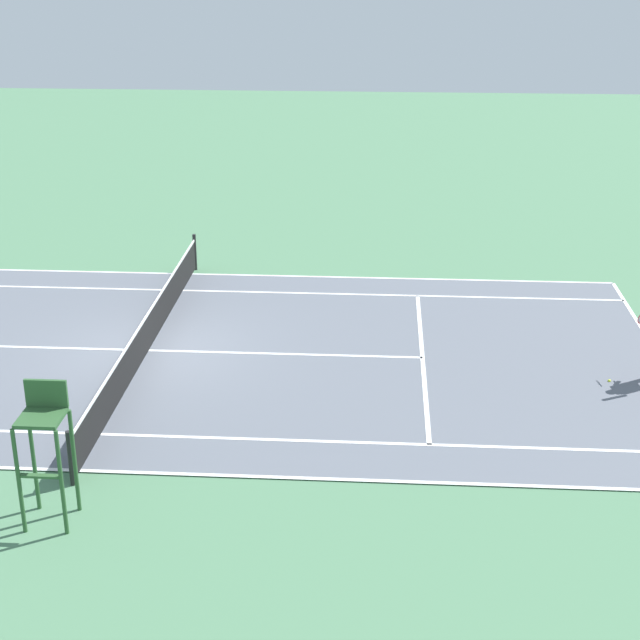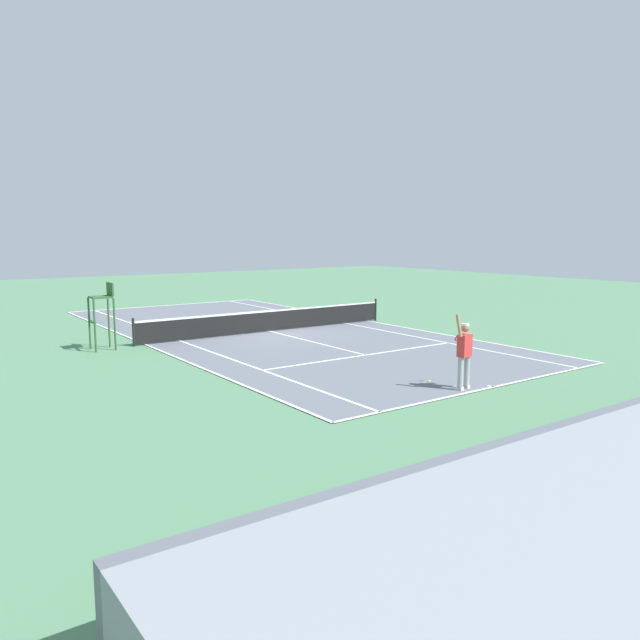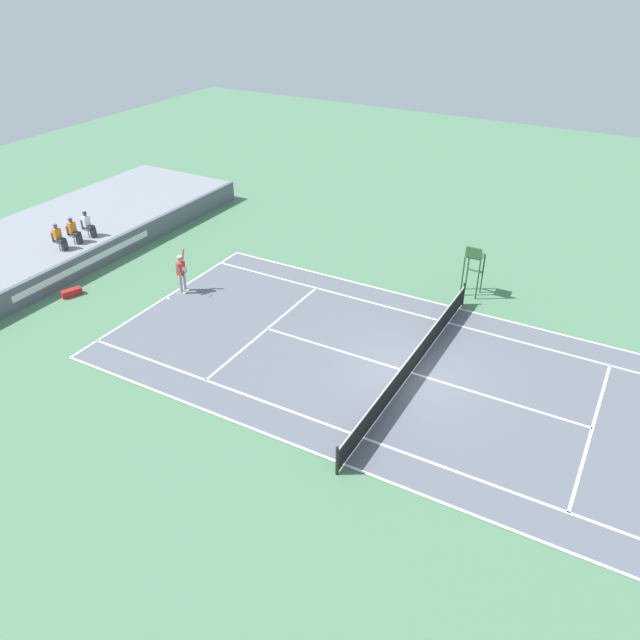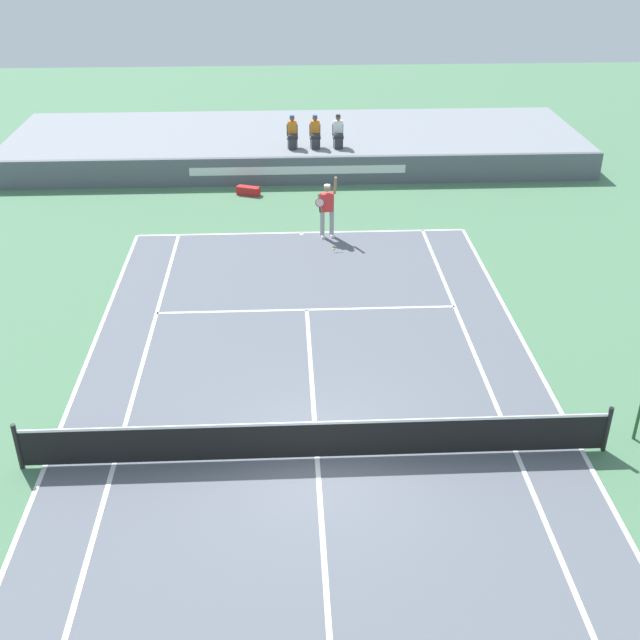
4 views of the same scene
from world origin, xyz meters
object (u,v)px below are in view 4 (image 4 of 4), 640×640
object	(u,v)px
spectator_seated_2	(338,132)
spectator_seated_0	(292,133)
spectator_seated_1	(315,132)
equipment_bag	(248,191)
tennis_player	(327,209)
tennis_ball	(334,249)

from	to	relation	value
spectator_seated_2	spectator_seated_0	bearing A→B (deg)	180.00
spectator_seated_1	spectator_seated_2	xyz separation A→B (m)	(0.91, 0.00, 0.00)
equipment_bag	spectator_seated_0	bearing A→B (deg)	53.42
spectator_seated_0	tennis_player	world-z (taller)	spectator_seated_0
spectator_seated_2	tennis_player	xyz separation A→B (m)	(-0.80, -6.54, -0.71)
spectator_seated_1	tennis_player	world-z (taller)	spectator_seated_1
spectator_seated_1	tennis_player	xyz separation A→B (m)	(0.11, -6.54, -0.71)
spectator_seated_2	equipment_bag	xyz separation A→B (m)	(-3.55, -2.33, -1.55)
spectator_seated_1	equipment_bag	bearing A→B (deg)	-138.47
tennis_ball	equipment_bag	bearing A→B (deg)	118.80
spectator_seated_1	tennis_ball	size ratio (longest dim) A/B	18.60
spectator_seated_0	equipment_bag	size ratio (longest dim) A/B	1.33
spectator_seated_1	spectator_seated_2	bearing A→B (deg)	0.00
spectator_seated_2	tennis_player	world-z (taller)	spectator_seated_2
spectator_seated_0	equipment_bag	world-z (taller)	spectator_seated_0
equipment_bag	tennis_player	bearing A→B (deg)	-56.92
spectator_seated_0	spectator_seated_2	world-z (taller)	same
spectator_seated_0	equipment_bag	xyz separation A→B (m)	(-1.73, -2.33, -1.55)
spectator_seated_1	equipment_bag	size ratio (longest dim) A/B	1.33
spectator_seated_2	equipment_bag	bearing A→B (deg)	-146.66
spectator_seated_1	tennis_ball	bearing A→B (deg)	-87.91
spectator_seated_2	tennis_player	size ratio (longest dim) A/B	0.61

